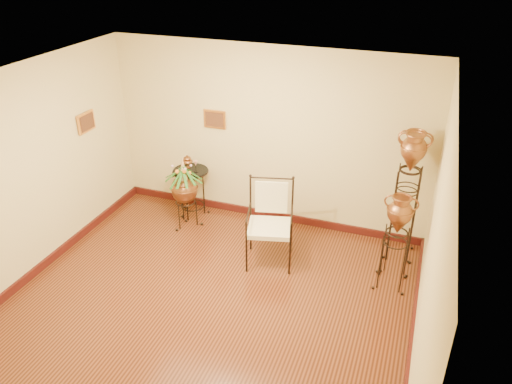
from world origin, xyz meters
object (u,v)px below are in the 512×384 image
(armchair, at_px, (270,225))
(side_table, at_px, (192,192))
(amphora_tall, at_px, (405,203))
(amphora_mid, at_px, (407,195))
(planter_urn, at_px, (184,187))

(armchair, distance_m, side_table, 1.82)
(amphora_tall, bearing_deg, side_table, 173.82)
(amphora_mid, relative_size, planter_urn, 1.61)
(amphora_mid, bearing_deg, armchair, -154.66)
(amphora_tall, xyz_separation_m, planter_urn, (-3.27, 0.03, -0.36))
(armchair, bearing_deg, planter_urn, 148.08)
(amphora_mid, xyz_separation_m, side_table, (-3.32, 0.01, -0.55))
(amphora_tall, distance_m, planter_urn, 3.29)
(planter_urn, bearing_deg, amphora_mid, 5.46)
(planter_urn, relative_size, armchair, 1.00)
(armchair, xyz_separation_m, side_table, (-1.61, 0.82, -0.18))
(amphora_mid, distance_m, side_table, 3.37)
(amphora_tall, height_order, amphora_mid, amphora_tall)
(side_table, bearing_deg, amphora_tall, -6.18)
(planter_urn, height_order, side_table, planter_urn)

